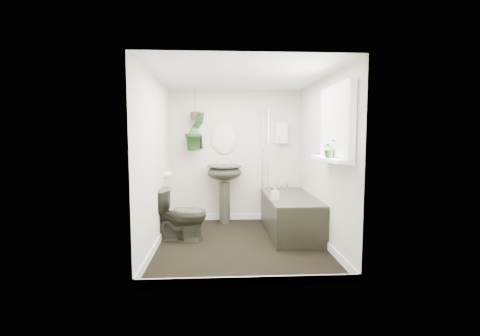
{
  "coord_description": "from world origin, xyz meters",
  "views": [
    {
      "loc": [
        -0.29,
        -4.75,
        1.51
      ],
      "look_at": [
        0.0,
        0.15,
        1.05
      ],
      "focal_mm": 26.0,
      "sensor_mm": 36.0,
      "label": 1
    }
  ],
  "objects": [
    {
      "name": "toilet_roll_holder",
      "position": [
        -1.1,
        0.7,
        0.9
      ],
      "size": [
        0.11,
        0.11,
        0.11
      ],
      "primitive_type": "cylinder",
      "rotation": [
        0.0,
        1.57,
        0.0
      ],
      "color": "white",
      "rests_on": "wall_left"
    },
    {
      "name": "bath_screen",
      "position": [
        0.47,
        0.99,
        1.28
      ],
      "size": [
        0.04,
        0.72,
        1.4
      ],
      "primitive_type": null,
      "color": "silver",
      "rests_on": "bathtub"
    },
    {
      "name": "window_sill",
      "position": [
        1.02,
        -0.7,
        1.23
      ],
      "size": [
        0.18,
        1.0,
        0.04
      ],
      "primitive_type": "cube",
      "color": "white",
      "rests_on": "wall_right"
    },
    {
      "name": "toilet",
      "position": [
        -0.85,
        0.23,
        0.38
      ],
      "size": [
        0.8,
        0.53,
        0.76
      ],
      "primitive_type": "imported",
      "rotation": [
        0.0,
        0.0,
        1.43
      ],
      "color": "#2B2E22",
      "rests_on": "floor"
    },
    {
      "name": "pedestal_sink",
      "position": [
        -0.21,
        1.16,
        0.51
      ],
      "size": [
        0.63,
        0.55,
        1.01
      ],
      "primitive_type": null,
      "rotation": [
        0.0,
        0.0,
        0.08
      ],
      "color": "#2B2E22",
      "rests_on": "floor"
    },
    {
      "name": "wall_front",
      "position": [
        0.0,
        -1.41,
        1.15
      ],
      "size": [
        2.3,
        0.02,
        2.3
      ],
      "primitive_type": "cube",
      "color": "beige",
      "rests_on": "ground"
    },
    {
      "name": "wall_back",
      "position": [
        0.0,
        1.41,
        1.15
      ],
      "size": [
        2.3,
        0.02,
        2.3
      ],
      "primitive_type": "cube",
      "color": "beige",
      "rests_on": "ground"
    },
    {
      "name": "wall_sconce",
      "position": [
        -0.61,
        1.36,
        1.4
      ],
      "size": [
        0.04,
        0.04,
        0.22
      ],
      "primitive_type": "cylinder",
      "color": "black",
      "rests_on": "wall_back"
    },
    {
      "name": "hanging_plant",
      "position": [
        -0.7,
        1.23,
        1.58
      ],
      "size": [
        0.46,
        0.43,
        0.65
      ],
      "primitive_type": "imported",
      "rotation": [
        0.0,
        0.0,
        0.54
      ],
      "color": "black",
      "rests_on": "ceiling"
    },
    {
      "name": "soap_bottle",
      "position": [
        0.51,
        0.16,
        0.68
      ],
      "size": [
        0.11,
        0.11,
        0.2
      ],
      "primitive_type": "imported",
      "rotation": [
        0.0,
        0.0,
        0.31
      ],
      "color": "black",
      "rests_on": "bathtub"
    },
    {
      "name": "wall_right",
      "position": [
        1.16,
        0.0,
        1.15
      ],
      "size": [
        0.02,
        2.8,
        2.3
      ],
      "primitive_type": "cube",
      "color": "beige",
      "rests_on": "ground"
    },
    {
      "name": "floor",
      "position": [
        0.0,
        0.0,
        -0.01
      ],
      "size": [
        2.3,
        2.8,
        0.02
      ],
      "primitive_type": "cube",
      "color": "black",
      "rests_on": "ground"
    },
    {
      "name": "window_recess",
      "position": [
        1.09,
        -0.7,
        1.65
      ],
      "size": [
        0.08,
        1.0,
        0.9
      ],
      "primitive_type": "cube",
      "color": "white",
      "rests_on": "wall_right"
    },
    {
      "name": "window_blinds",
      "position": [
        1.04,
        -0.7,
        1.65
      ],
      "size": [
        0.01,
        0.86,
        0.76
      ],
      "primitive_type": "cube",
      "color": "white",
      "rests_on": "wall_right"
    },
    {
      "name": "ceiling",
      "position": [
        0.0,
        0.0,
        2.31
      ],
      "size": [
        2.3,
        2.8,
        0.02
      ],
      "primitive_type": "cube",
      "color": "white",
      "rests_on": "ground"
    },
    {
      "name": "hanging_pot",
      "position": [
        -0.7,
        1.23,
        1.85
      ],
      "size": [
        0.16,
        0.16,
        0.12
      ],
      "primitive_type": "cylinder",
      "color": "#432A20",
      "rests_on": "ceiling"
    },
    {
      "name": "bathtub",
      "position": [
        0.8,
        0.5,
        0.29
      ],
      "size": [
        0.72,
        1.72,
        0.58
      ],
      "primitive_type": null,
      "color": "#2B2E22",
      "rests_on": "floor"
    },
    {
      "name": "oval_mirror",
      "position": [
        -0.21,
        1.37,
        1.5
      ],
      "size": [
        0.46,
        0.03,
        0.62
      ],
      "primitive_type": "ellipsoid",
      "color": "tan",
      "rests_on": "wall_back"
    },
    {
      "name": "shower_box",
      "position": [
        0.8,
        1.34,
        1.55
      ],
      "size": [
        0.2,
        0.1,
        0.35
      ],
      "primitive_type": "cube",
      "color": "white",
      "rests_on": "wall_back"
    },
    {
      "name": "skirting",
      "position": [
        0.0,
        0.0,
        0.05
      ],
      "size": [
        2.3,
        2.8,
        0.1
      ],
      "primitive_type": "cube",
      "color": "white",
      "rests_on": "floor"
    },
    {
      "name": "sill_plant",
      "position": [
        1.0,
        -0.78,
        1.36
      ],
      "size": [
        0.23,
        0.21,
        0.21
      ],
      "primitive_type": "imported",
      "rotation": [
        0.0,
        0.0,
        0.23
      ],
      "color": "black",
      "rests_on": "window_sill"
    },
    {
      "name": "wall_left",
      "position": [
        -1.16,
        0.0,
        1.15
      ],
      "size": [
        0.02,
        2.8,
        2.3
      ],
      "primitive_type": "cube",
      "color": "beige",
      "rests_on": "ground"
    }
  ]
}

